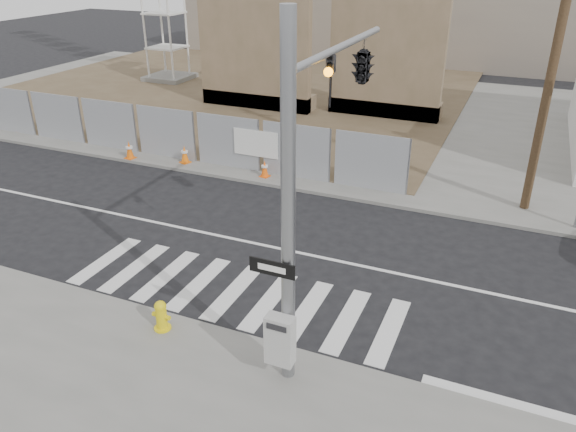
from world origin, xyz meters
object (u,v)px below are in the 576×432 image
at_px(fire_hydrant, 161,315).
at_px(traffic_cone_c, 185,154).
at_px(traffic_cone_b, 129,150).
at_px(signal_pole, 341,113).
at_px(traffic_cone_d, 265,169).
at_px(traffic_cone_a, 17,124).

xyz_separation_m(fire_hydrant, traffic_cone_c, (-5.32, 9.24, -0.02)).
bearing_deg(traffic_cone_b, traffic_cone_c, 11.07).
bearing_deg(traffic_cone_c, traffic_cone_b, -168.93).
bearing_deg(signal_pole, traffic_cone_d, 126.85).
distance_m(traffic_cone_a, traffic_cone_b, 7.09).
bearing_deg(traffic_cone_a, traffic_cone_d, -2.67).
height_order(traffic_cone_a, traffic_cone_b, traffic_cone_b).
height_order(fire_hydrant, traffic_cone_d, fire_hydrant).
bearing_deg(traffic_cone_b, fire_hydrant, -49.07).
bearing_deg(signal_pole, traffic_cone_a, 157.92).
relative_size(fire_hydrant, traffic_cone_c, 1.04).
distance_m(signal_pole, traffic_cone_c, 11.65).
relative_size(traffic_cone_b, traffic_cone_d, 1.12).
bearing_deg(traffic_cone_c, traffic_cone_a, 176.88).
bearing_deg(traffic_cone_d, fire_hydrant, -78.85).
distance_m(traffic_cone_b, traffic_cone_c, 2.35).
relative_size(signal_pole, fire_hydrant, 9.60).
height_order(traffic_cone_a, traffic_cone_c, traffic_cone_c).
height_order(signal_pole, traffic_cone_c, signal_pole).
bearing_deg(traffic_cone_b, signal_pole, -30.15).
height_order(signal_pole, traffic_cone_a, signal_pole).
distance_m(traffic_cone_a, traffic_cone_d, 12.86).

